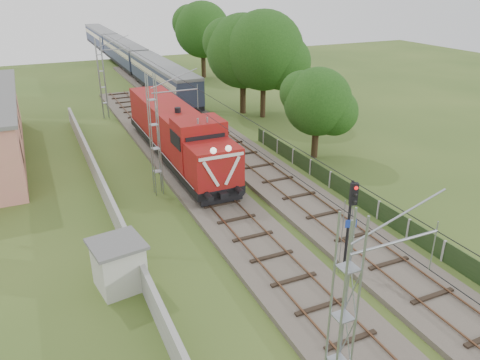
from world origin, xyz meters
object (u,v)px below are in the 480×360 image
locomotive (177,133)px  relay_hut (119,265)px  coach_rake (124,52)px  signal_post (351,212)px

locomotive → relay_hut: locomotive is taller
coach_rake → relay_hut: bearing=-102.0°
coach_rake → signal_post: bearing=-92.0°
coach_rake → signal_post: size_ratio=13.27×
locomotive → coach_rake: bearing=83.5°
coach_rake → relay_hut: coach_rake is taller
signal_post → relay_hut: signal_post is taller
locomotive → coach_rake: 44.01m
coach_rake → relay_hut: size_ratio=24.76×
locomotive → signal_post: locomotive is taller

